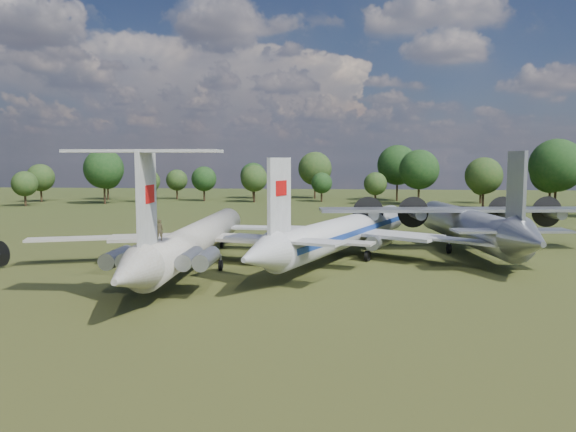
# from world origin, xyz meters

# --- Properties ---
(ground) EXTENTS (300.00, 300.00, 0.00)m
(ground) POSITION_xyz_m (0.00, 0.00, 0.00)
(ground) COLOR #1F3E14
(ground) RESTS_ON ground
(il62_airliner) EXTENTS (36.67, 47.08, 4.53)m
(il62_airliner) POSITION_xyz_m (3.08, -2.71, 2.27)
(il62_airliner) COLOR #BBBBB7
(il62_airliner) RESTS_ON ground
(tu104_jet) EXTENTS (49.37, 56.07, 4.66)m
(tu104_jet) POSITION_xyz_m (18.15, 4.01, 2.33)
(tu104_jet) COLOR silver
(tu104_jet) RESTS_ON ground
(an12_transport) EXTENTS (39.29, 42.78, 5.08)m
(an12_transport) POSITION_xyz_m (32.26, 9.52, 2.54)
(an12_transport) COLOR gray
(an12_transport) RESTS_ON ground
(person_on_il62) EXTENTS (0.73, 0.63, 1.69)m
(person_on_il62) POSITION_xyz_m (3.39, -15.40, 5.38)
(person_on_il62) COLOR olive
(person_on_il62) RESTS_ON il62_airliner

